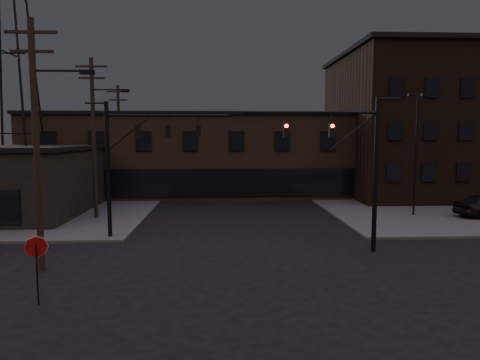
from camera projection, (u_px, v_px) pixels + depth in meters
name	position (u px, v px, depth m)	size (l,w,h in m)	color
ground	(257.00, 282.00, 17.61)	(140.00, 140.00, 0.00)	black
sidewalk_ne	(468.00, 199.00, 40.48)	(30.00, 30.00, 0.15)	#474744
building_row	(234.00, 156.00, 45.04)	(40.00, 12.00, 8.00)	#4C3928
building_right	(449.00, 127.00, 43.76)	(22.00, 16.00, 14.00)	black
traffic_signal_near	(354.00, 157.00, 21.83)	(7.12, 0.24, 8.00)	black
traffic_signal_far	(130.00, 154.00, 24.75)	(7.12, 0.24, 8.00)	black
stop_sign	(36.00, 254.00, 15.08)	(0.72, 0.33, 2.48)	black
utility_pole_near	(38.00, 139.00, 18.57)	(3.70, 0.28, 11.00)	black
utility_pole_mid	(95.00, 135.00, 30.43)	(3.70, 0.28, 11.50)	black
utility_pole_far	(119.00, 139.00, 42.34)	(2.20, 0.28, 11.00)	black
transmission_tower	(9.00, 53.00, 33.42)	(7.00, 7.00, 25.00)	black
lot_light_a	(416.00, 143.00, 31.57)	(1.50, 0.28, 9.14)	black
lot_light_b	(458.00, 142.00, 36.81)	(1.50, 0.28, 9.14)	black
parked_car_lot_b	(421.00, 190.00, 41.77)	(1.81, 4.46, 1.29)	#AEAEB0
car_crossing	(289.00, 187.00, 43.59)	(1.79, 5.14, 1.69)	black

